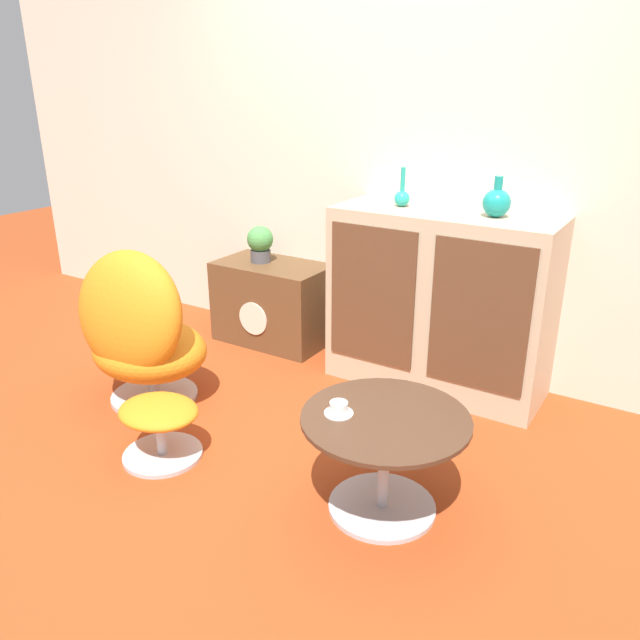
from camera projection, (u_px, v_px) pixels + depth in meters
name	position (u px, v px, depth m)	size (l,w,h in m)	color
ground_plane	(240.00, 468.00, 2.77)	(12.00, 12.00, 0.00)	#9E3D19
wall_back	(399.00, 139.00, 3.48)	(6.40, 0.06, 2.60)	beige
sideboard	(440.00, 302.00, 3.36)	(1.17, 0.47, 0.98)	tan
tv_console	(273.00, 303.00, 4.03)	(0.72, 0.43, 0.52)	brown
egg_chair	(140.00, 333.00, 3.19)	(0.68, 0.64, 0.86)	#B7B7BC
ottoman	(159.00, 420.00, 2.79)	(0.38, 0.36, 0.28)	#B7B7BC
coffee_table	(384.00, 449.00, 2.41)	(0.65, 0.65, 0.42)	#B7B7BC
vase_leftmost	(402.00, 196.00, 3.29)	(0.08, 0.08, 0.21)	teal
vase_inner_left	(497.00, 202.00, 3.04)	(0.14, 0.14, 0.20)	teal
potted_plant	(260.00, 243.00, 3.93)	(0.17, 0.17, 0.23)	#4C4C51
teacup	(339.00, 409.00, 2.37)	(0.11, 0.11, 0.05)	white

